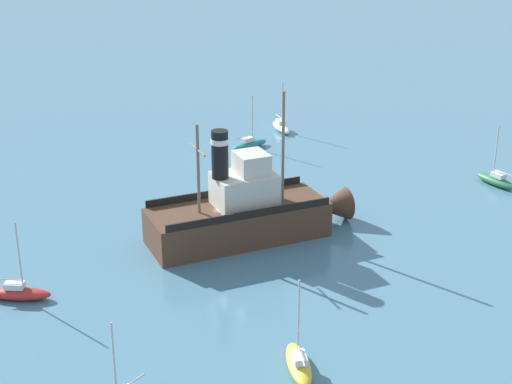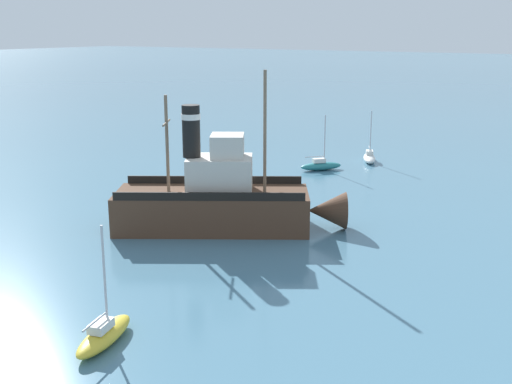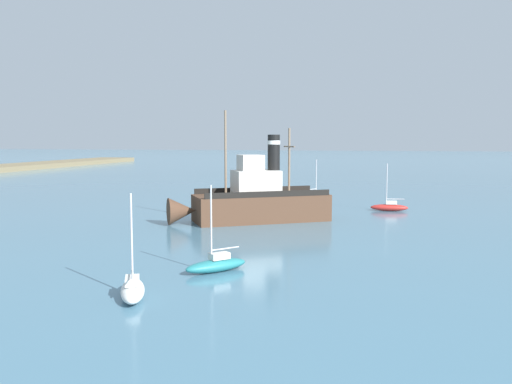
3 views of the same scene
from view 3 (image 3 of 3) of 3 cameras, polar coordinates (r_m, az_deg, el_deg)
ground_plane at (r=49.14m, az=0.77°, el=-3.07°), size 600.00×600.00×0.00m
old_tugboat at (r=48.79m, az=-0.14°, el=-0.96°), size 10.27×14.10×9.90m
sailboat_yellow at (r=64.63m, az=-1.08°, el=-0.60°), size 3.95×2.04×4.90m
sailboat_teal at (r=30.64m, az=-4.19°, el=-7.59°), size 3.55×3.37×4.90m
sailboat_white at (r=26.33m, az=-12.86°, el=-9.93°), size 3.91×2.60×4.90m
sailboat_grey at (r=67.37m, az=6.19°, el=-0.38°), size 3.86×2.80×4.90m
sailboat_red at (r=57.57m, az=13.86°, el=-1.53°), size 1.30×3.85×4.90m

